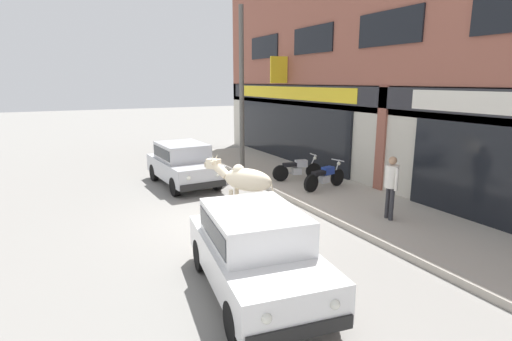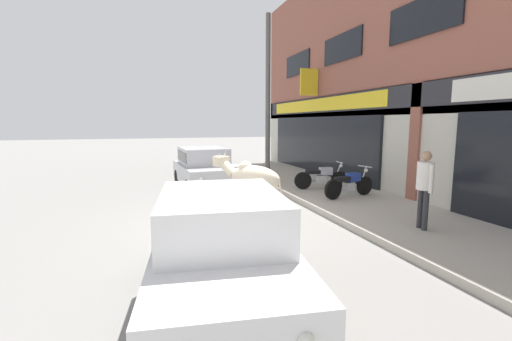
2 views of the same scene
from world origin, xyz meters
name	(u,v)px [view 1 (image 1 of 2)]	position (x,y,z in m)	size (l,w,h in m)	color
ground_plane	(229,218)	(0.00, 0.00, 0.00)	(90.00, 90.00, 0.00)	gray
sidewalk	(341,197)	(0.00, 3.70, 0.08)	(19.00, 3.00, 0.15)	#A8A093
shop_building	(393,65)	(0.00, 5.46, 4.00)	(23.00, 1.40, 8.45)	#8E5142
cow	(244,180)	(0.06, 0.42, 1.01)	(1.87, 1.42, 1.61)	beige
car_0	(183,162)	(-3.92, -0.06, 0.81)	(3.68, 1.79, 1.46)	black
car_1	(255,247)	(3.68, -1.09, 0.81)	(3.75, 2.04, 1.46)	black
motorcycle_0	(297,169)	(-2.22, 3.53, 0.54)	(0.60, 1.80, 0.88)	black
motorcycle_1	(325,177)	(-0.82, 3.68, 0.54)	(0.62, 1.79, 0.88)	black
pedestrian	(391,181)	(2.27, 3.38, 1.14)	(0.49, 0.32, 1.60)	#2D2D33
utility_pole	(242,91)	(-4.57, 2.50, 3.19)	(0.18, 0.18, 6.07)	#595651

